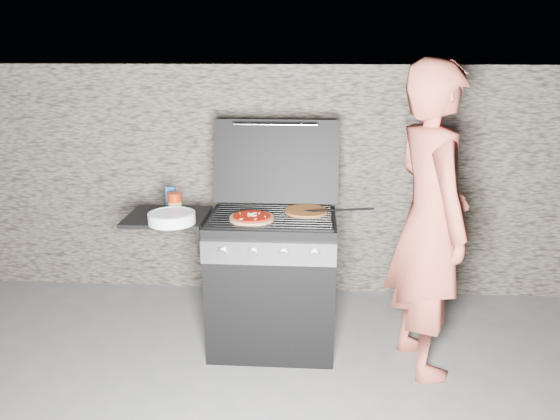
# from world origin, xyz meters

# --- Properties ---
(ground) EXTENTS (50.00, 50.00, 0.00)m
(ground) POSITION_xyz_m (0.00, 0.00, 0.00)
(ground) COLOR #595959
(stone_wall) EXTENTS (8.00, 0.35, 1.80)m
(stone_wall) POSITION_xyz_m (0.00, 1.05, 0.90)
(stone_wall) COLOR slate
(stone_wall) RESTS_ON ground
(gas_grill) EXTENTS (1.34, 0.79, 0.91)m
(gas_grill) POSITION_xyz_m (-0.25, 0.00, 0.46)
(gas_grill) COLOR black
(gas_grill) RESTS_ON ground
(pizza_topped) EXTENTS (0.30, 0.30, 0.03)m
(pizza_topped) POSITION_xyz_m (-0.12, -0.09, 0.93)
(pizza_topped) COLOR tan
(pizza_topped) RESTS_ON gas_grill
(pizza_plain) EXTENTS (0.30, 0.30, 0.01)m
(pizza_plain) POSITION_xyz_m (0.21, 0.09, 0.92)
(pizza_plain) COLOR #B96D2E
(pizza_plain) RESTS_ON gas_grill
(sauce_jar) EXTENTS (0.11, 0.11, 0.13)m
(sauce_jar) POSITION_xyz_m (-0.63, 0.05, 0.97)
(sauce_jar) COLOR #9A2208
(sauce_jar) RESTS_ON gas_grill
(blue_carton) EXTENTS (0.06, 0.04, 0.13)m
(blue_carton) POSITION_xyz_m (-0.70, 0.22, 0.97)
(blue_carton) COLOR navy
(blue_carton) RESTS_ON gas_grill
(plate_stack) EXTENTS (0.37, 0.37, 0.07)m
(plate_stack) POSITION_xyz_m (-0.60, -0.16, 0.94)
(plate_stack) COLOR white
(plate_stack) RESTS_ON gas_grill
(person) EXTENTS (0.60, 0.77, 1.88)m
(person) POSITION_xyz_m (0.94, -0.15, 0.94)
(person) COLOR #B95140
(person) RESTS_ON ground
(tongs) EXTENTS (0.47, 0.22, 0.10)m
(tongs) POSITION_xyz_m (0.39, 0.00, 0.96)
(tongs) COLOR black
(tongs) RESTS_ON gas_grill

